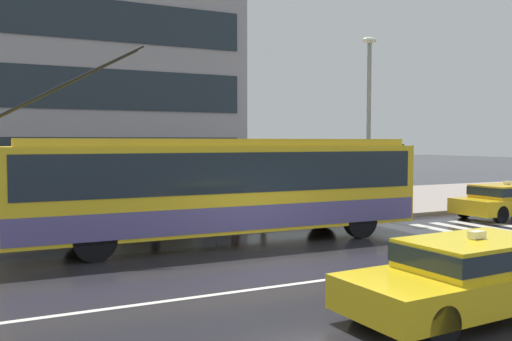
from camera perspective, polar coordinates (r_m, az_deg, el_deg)
The scene contains 16 objects.
ground_plane at distance 12.61m, azimuth 4.70°, elevation -10.13°, with size 160.00×160.00×0.00m, color #26252B.
sidewalk_slab at distance 21.93m, azimuth -9.20°, elevation -4.33°, with size 80.00×10.00×0.14m, color gray.
crosswalk_stripe_edge_near at distance 18.13m, azimuth 20.90°, elevation -6.26°, with size 0.44×4.40×0.01m, color beige.
crosswalk_stripe_inner_a at distance 18.79m, azimuth 22.79°, elevation -5.97°, with size 0.44×4.40×0.01m, color beige.
crosswalk_stripe_center at distance 19.47m, azimuth 24.54°, elevation -5.70°, with size 0.44×4.40×0.01m, color beige.
lane_centre_line at distance 11.63m, azimuth 7.79°, elevation -11.28°, with size 72.00×0.14×0.01m, color silver.
trolleybus at distance 15.46m, azimuth -3.40°, elevation -1.58°, with size 12.58×2.74×5.36m.
taxi_ahead_of_bus at distance 22.56m, azimuth 25.11°, elevation -2.76°, with size 4.72×1.91×1.39m.
taxi_oncoming_near at distance 9.79m, azimuth 21.74°, elevation -9.99°, with size 4.62×1.99×1.39m.
bus_shelter at distance 18.40m, azimuth -10.28°, elevation 0.52°, with size 3.70×1.90×2.54m.
pedestrian_at_shelter at distance 18.16m, azimuth -1.94°, elevation -0.82°, with size 1.30×1.30×1.92m.
pedestrian_approaching_curb at distance 20.55m, azimuth 0.68°, elevation -0.05°, with size 1.57×1.57×1.97m.
pedestrian_walking_past at distance 17.39m, azimuth -10.37°, elevation -1.10°, with size 1.29×1.29×1.90m.
pedestrian_waiting_by_pole at distance 18.40m, azimuth -17.27°, elevation -0.63°, with size 1.14×1.14×1.96m.
street_lamp at distance 20.74m, azimuth 11.80°, elevation 6.24°, with size 0.60×0.32×6.61m.
office_tower_corner_left at distance 36.79m, azimuth -22.45°, elevation 15.97°, with size 23.29×12.41×22.45m.
Camera 1 is at (-6.29, -10.55, 2.88)m, focal length 37.99 mm.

